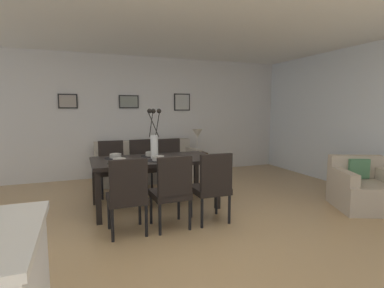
# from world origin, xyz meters

# --- Properties ---
(ground_plane) EXTENTS (9.00, 9.00, 0.00)m
(ground_plane) POSITION_xyz_m (0.00, 0.00, 0.00)
(ground_plane) COLOR tan
(back_wall_panel) EXTENTS (9.00, 0.10, 2.60)m
(back_wall_panel) POSITION_xyz_m (0.00, 3.25, 1.30)
(back_wall_panel) COLOR silver
(back_wall_panel) RESTS_ON ground
(side_window_wall) EXTENTS (0.10, 6.30, 2.60)m
(side_window_wall) POSITION_xyz_m (3.65, 0.40, 1.30)
(side_window_wall) COLOR white
(side_window_wall) RESTS_ON ground
(ceiling_panel) EXTENTS (9.00, 7.20, 0.08)m
(ceiling_panel) POSITION_xyz_m (0.00, 0.40, 2.64)
(ceiling_panel) COLOR white
(dining_table) EXTENTS (1.80, 0.96, 0.74)m
(dining_table) POSITION_xyz_m (-0.07, 0.96, 0.66)
(dining_table) COLOR black
(dining_table) RESTS_ON ground
(dining_chair_near_left) EXTENTS (0.44, 0.44, 0.92)m
(dining_chair_near_left) POSITION_xyz_m (-0.61, 0.07, 0.51)
(dining_chair_near_left) COLOR black
(dining_chair_near_left) RESTS_ON ground
(dining_chair_near_right) EXTENTS (0.44, 0.44, 0.92)m
(dining_chair_near_right) POSITION_xyz_m (-0.60, 1.86, 0.51)
(dining_chair_near_right) COLOR black
(dining_chair_near_right) RESTS_ON ground
(dining_chair_far_left) EXTENTS (0.46, 0.46, 0.92)m
(dining_chair_far_left) POSITION_xyz_m (-0.08, 0.05, 0.51)
(dining_chair_far_left) COLOR black
(dining_chair_far_left) RESTS_ON ground
(dining_chair_far_right) EXTENTS (0.47, 0.47, 0.92)m
(dining_chair_far_right) POSITION_xyz_m (-0.05, 1.87, 0.51)
(dining_chair_far_right) COLOR black
(dining_chair_far_right) RESTS_ON ground
(dining_chair_mid_left) EXTENTS (0.44, 0.44, 0.92)m
(dining_chair_mid_left) POSITION_xyz_m (0.47, 0.06, 0.51)
(dining_chair_mid_left) COLOR black
(dining_chair_mid_left) RESTS_ON ground
(dining_chair_mid_right) EXTENTS (0.45, 0.45, 0.92)m
(dining_chair_mid_right) POSITION_xyz_m (0.45, 1.83, 0.51)
(dining_chair_mid_right) COLOR black
(dining_chair_mid_right) RESTS_ON ground
(centerpiece_vase) EXTENTS (0.21, 0.23, 0.73)m
(centerpiece_vase) POSITION_xyz_m (-0.07, 0.96, 1.02)
(centerpiece_vase) COLOR white
(centerpiece_vase) RESTS_ON dining_table
(placemat_near_left) EXTENTS (0.32, 0.32, 0.01)m
(placemat_near_left) POSITION_xyz_m (-0.61, 0.74, 0.74)
(placemat_near_left) COLOR black
(placemat_near_left) RESTS_ON dining_table
(bowl_near_left) EXTENTS (0.17, 0.17, 0.07)m
(bowl_near_left) POSITION_xyz_m (-0.61, 0.74, 0.78)
(bowl_near_left) COLOR #B2ADA3
(bowl_near_left) RESTS_ON dining_table
(placemat_near_right) EXTENTS (0.32, 0.32, 0.01)m
(placemat_near_right) POSITION_xyz_m (-0.61, 1.17, 0.74)
(placemat_near_right) COLOR black
(placemat_near_right) RESTS_ON dining_table
(bowl_near_right) EXTENTS (0.17, 0.17, 0.07)m
(bowl_near_right) POSITION_xyz_m (-0.61, 1.17, 0.78)
(bowl_near_right) COLOR #B2ADA3
(bowl_near_right) RESTS_ON dining_table
(placemat_far_left) EXTENTS (0.32, 0.32, 0.01)m
(placemat_far_left) POSITION_xyz_m (-0.07, 0.74, 0.74)
(placemat_far_left) COLOR black
(placemat_far_left) RESTS_ON dining_table
(bowl_far_left) EXTENTS (0.17, 0.17, 0.07)m
(bowl_far_left) POSITION_xyz_m (-0.07, 0.74, 0.78)
(bowl_far_left) COLOR #B2ADA3
(bowl_far_left) RESTS_ON dining_table
(placemat_far_right) EXTENTS (0.32, 0.32, 0.01)m
(placemat_far_right) POSITION_xyz_m (-0.07, 1.17, 0.74)
(placemat_far_right) COLOR black
(placemat_far_right) RESTS_ON dining_table
(bowl_far_right) EXTENTS (0.17, 0.17, 0.07)m
(bowl_far_right) POSITION_xyz_m (-0.07, 1.17, 0.78)
(bowl_far_right) COLOR #B2ADA3
(bowl_far_right) RESTS_ON dining_table
(sofa) EXTENTS (2.06, 0.84, 0.80)m
(sofa) POSITION_xyz_m (0.20, 2.70, 0.28)
(sofa) COLOR #A89E8E
(sofa) RESTS_ON ground
(side_table) EXTENTS (0.36, 0.36, 0.52)m
(side_table) POSITION_xyz_m (1.32, 2.67, 0.26)
(side_table) COLOR #33261E
(side_table) RESTS_ON ground
(table_lamp) EXTENTS (0.22, 0.22, 0.51)m
(table_lamp) POSITION_xyz_m (1.32, 2.67, 0.89)
(table_lamp) COLOR beige
(table_lamp) RESTS_ON side_table
(armchair) EXTENTS (1.05, 1.05, 0.75)m
(armchair) POSITION_xyz_m (2.81, -0.22, 0.29)
(armchair) COLOR #B7A893
(armchair) RESTS_ON ground
(framed_picture_left) EXTENTS (0.36, 0.03, 0.29)m
(framed_picture_left) POSITION_xyz_m (-1.28, 3.18, 1.62)
(framed_picture_left) COLOR black
(framed_picture_center) EXTENTS (0.42, 0.03, 0.28)m
(framed_picture_center) POSITION_xyz_m (-0.07, 3.18, 1.62)
(framed_picture_center) COLOR black
(framed_picture_right) EXTENTS (0.38, 0.03, 0.39)m
(framed_picture_right) POSITION_xyz_m (1.14, 3.18, 1.62)
(framed_picture_right) COLOR black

